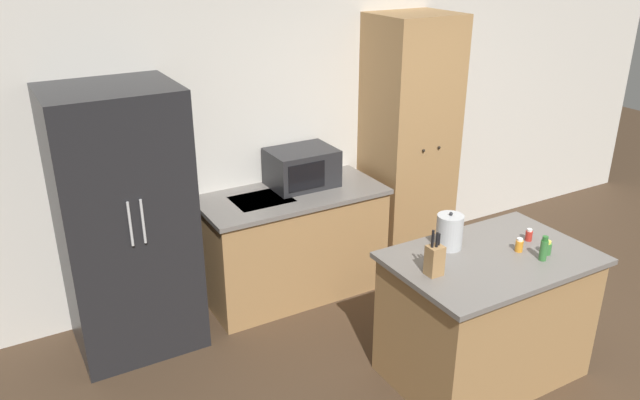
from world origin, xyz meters
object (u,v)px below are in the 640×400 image
Objects in this scene: refrigerator at (125,223)px; knife_block at (435,260)px; spice_bottle_short_red at (529,235)px; pantry_cabinet at (409,144)px; microwave at (302,167)px; spice_bottle_green_herb at (519,245)px; kettle at (449,232)px; spice_bottle_tall_dark at (547,248)px; spice_bottle_amber_oil at (544,249)px.

refrigerator reaches higher than knife_block.
pantry_cabinet is at bearing 83.31° from spice_bottle_short_red.
refrigerator is 1.46m from microwave.
pantry_cabinet is 1.68m from spice_bottle_green_herb.
knife_block is at bearing -143.40° from kettle.
knife_block is at bearing 169.17° from spice_bottle_tall_dark.
spice_bottle_short_red is 0.93× the size of spice_bottle_green_herb.
kettle is at bearing 143.45° from spice_bottle_green_herb.
spice_bottle_green_herb is (-0.17, -0.08, 0.00)m from spice_bottle_short_red.
pantry_cabinet is 7.38× the size of knife_block.
knife_block is at bearing -122.44° from pantry_cabinet.
refrigerator is 2.75m from spice_bottle_amber_oil.
microwave is at bearing 175.81° from pantry_cabinet.
spice_bottle_short_red is 0.27m from spice_bottle_amber_oil.
kettle is (1.75, -1.31, 0.06)m from refrigerator.
knife_block is 0.38m from kettle.
pantry_cabinet is at bearing -4.19° from microwave.
pantry_cabinet is at bearing 62.66° from kettle.
spice_bottle_green_herb is at bearing -102.18° from pantry_cabinet.
spice_bottle_amber_oil is (-0.31, -1.79, -0.13)m from pantry_cabinet.
knife_block is 0.80m from spice_bottle_tall_dark.
spice_bottle_green_herb is at bearing -36.55° from kettle.
spice_bottle_tall_dark is at bearing -66.94° from microwave.
refrigerator is at bearing -178.47° from pantry_cabinet.
spice_bottle_tall_dark is at bearing -103.74° from spice_bottle_short_red.
knife_block reaches higher than spice_bottle_tall_dark.
pantry_cabinet is at bearing 82.52° from spice_bottle_tall_dark.
knife_block is 3.28× the size of spice_bottle_green_herb.
spice_bottle_green_herb is (-0.04, 0.16, -0.03)m from spice_bottle_amber_oil.
refrigerator reaches higher than spice_bottle_short_red.
spice_bottle_amber_oil is (-0.08, -0.04, 0.03)m from spice_bottle_tall_dark.
spice_bottle_short_red is (0.82, -1.63, -0.11)m from microwave.
pantry_cabinet reaches higher than microwave.
microwave is at bearing 113.06° from spice_bottle_tall_dark.
microwave is 1.77× the size of knife_block.
spice_bottle_short_red is (0.05, 0.19, -0.00)m from spice_bottle_tall_dark.
knife_block is at bearing -46.88° from refrigerator.
spice_bottle_green_herb is at bearing 104.22° from spice_bottle_amber_oil.
microwave is at bearing 116.80° from spice_bottle_short_red.
kettle is at bearing 36.60° from knife_block.
refrigerator reaches higher than spice_bottle_tall_dark.
kettle is at bearing -36.83° from refrigerator.
knife_block is (1.44, -1.54, 0.05)m from refrigerator.
refrigerator is at bearing 146.69° from spice_bottle_short_red.
refrigerator is at bearing 141.09° from spice_bottle_amber_oil.
spice_bottle_short_red is at bearing 76.26° from spice_bottle_tall_dark.
spice_bottle_tall_dark is at bearing -37.15° from refrigerator.
pantry_cabinet reaches higher than refrigerator.
kettle is (-0.71, -1.37, -0.09)m from pantry_cabinet.
pantry_cabinet is 13.47× the size of spice_bottle_amber_oil.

